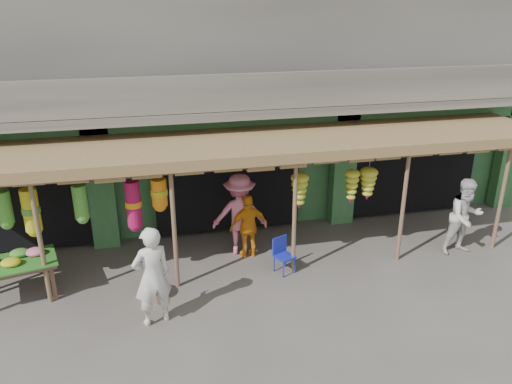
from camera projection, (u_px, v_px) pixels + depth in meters
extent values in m
plane|color=#514C47|center=(246.00, 273.00, 10.89)|extent=(80.00, 80.00, 0.00)
cube|color=gray|center=(207.00, 21.00, 13.59)|extent=(16.00, 6.00, 4.00)
cube|color=#2D6033|center=(210.00, 143.00, 15.01)|extent=(16.00, 5.70, 3.00)
cube|color=gray|center=(230.00, 112.00, 11.21)|extent=(16.00, 0.90, 0.22)
cube|color=gray|center=(233.00, 93.00, 10.67)|extent=(16.00, 0.10, 0.80)
cube|color=#2D6033|center=(227.00, 123.00, 11.70)|extent=(16.00, 0.35, 0.35)
cube|color=black|center=(18.00, 186.00, 12.06)|extent=(3.60, 2.00, 2.50)
cube|color=black|center=(222.00, 171.00, 13.11)|extent=(3.60, 2.00, 2.50)
cube|color=black|center=(396.00, 158.00, 14.17)|extent=(3.60, 2.00, 2.50)
cube|color=#2D6033|center=(101.00, 187.00, 11.56)|extent=(0.60, 0.35, 3.00)
cube|color=#2D6033|center=(343.00, 168.00, 12.83)|extent=(0.60, 0.35, 3.00)
cube|color=#2D6033|center=(508.00, 155.00, 13.87)|extent=(0.60, 0.35, 3.00)
cylinder|color=brown|center=(41.00, 243.00, 9.39)|extent=(0.09, 0.09, 2.60)
cylinder|color=brown|center=(174.00, 230.00, 9.92)|extent=(0.09, 0.09, 2.60)
cylinder|color=brown|center=(294.00, 218.00, 10.44)|extent=(0.09, 0.09, 2.60)
cylinder|color=brown|center=(403.00, 207.00, 10.97)|extent=(0.09, 0.09, 2.60)
cylinder|color=brown|center=(502.00, 197.00, 11.50)|extent=(0.09, 0.09, 2.60)
cylinder|color=brown|center=(235.00, 168.00, 9.74)|extent=(12.90, 0.08, 0.08)
cylinder|color=brown|center=(91.00, 179.00, 9.58)|extent=(5.50, 0.06, 0.06)
cube|color=brown|center=(237.00, 143.00, 10.72)|extent=(14.00, 2.70, 0.22)
cube|color=brown|center=(54.00, 284.00, 9.81)|extent=(0.09, 0.09, 0.71)
cube|color=brown|center=(50.00, 268.00, 10.37)|extent=(0.09, 0.09, 0.71)
cube|color=brown|center=(12.00, 266.00, 9.66)|extent=(1.73, 1.23, 0.07)
cube|color=#26661E|center=(11.00, 263.00, 9.64)|extent=(1.79, 1.30, 0.03)
ellipsoid|color=gold|center=(11.00, 262.00, 9.52)|extent=(0.38, 0.31, 0.16)
ellipsoid|color=pink|center=(35.00, 252.00, 9.91)|extent=(0.38, 0.31, 0.16)
ellipsoid|color=#4A9933|center=(20.00, 253.00, 9.87)|extent=(0.38, 0.31, 0.16)
cylinder|color=#1925A8|center=(283.00, 270.00, 10.64)|extent=(0.03, 0.03, 0.36)
cylinder|color=#1925A8|center=(295.00, 266.00, 10.82)|extent=(0.03, 0.03, 0.36)
cylinder|color=#1925A8|center=(274.00, 264.00, 10.88)|extent=(0.03, 0.03, 0.36)
cylinder|color=#1925A8|center=(285.00, 260.00, 11.06)|extent=(0.03, 0.03, 0.36)
cube|color=#1925A8|center=(285.00, 257.00, 10.78)|extent=(0.50, 0.50, 0.04)
cube|color=#1925A8|center=(280.00, 245.00, 10.83)|extent=(0.36, 0.18, 0.40)
cylinder|color=olive|center=(154.00, 292.00, 10.00)|extent=(0.63, 0.63, 0.22)
imported|color=silver|center=(152.00, 276.00, 8.91)|extent=(0.81, 0.65, 1.93)
imported|color=silver|center=(465.00, 217.00, 11.43)|extent=(0.93, 0.74, 1.83)
imported|color=orange|center=(249.00, 226.00, 11.31)|extent=(0.93, 0.48, 1.52)
imported|color=#CE6D84|center=(240.00, 214.00, 11.42)|extent=(1.36, 0.93, 1.94)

